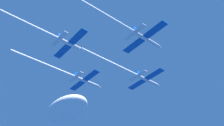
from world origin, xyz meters
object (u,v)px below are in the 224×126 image
object	(u,v)px
jet_left_wing	(67,74)
jet_slot	(47,33)
jet_right_wing	(119,23)
jet_lead	(131,72)

from	to	relation	value
jet_left_wing	jet_slot	xyz separation A→B (m)	(14.75, -16.16, 0.09)
jet_left_wing	jet_slot	distance (m)	21.88
jet_left_wing	jet_slot	world-z (taller)	jet_slot
jet_left_wing	jet_right_wing	world-z (taller)	jet_left_wing
jet_lead	jet_right_wing	distance (m)	25.06
jet_right_wing	jet_left_wing	bearing A→B (deg)	175.87
jet_lead	jet_left_wing	distance (m)	23.22
jet_lead	jet_left_wing	bearing A→B (deg)	-133.95
jet_lead	jet_right_wing	size ratio (longest dim) A/B	0.86
jet_left_wing	jet_slot	bearing A→B (deg)	-47.62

